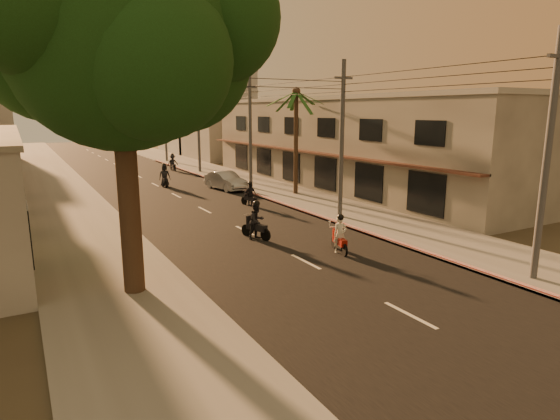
# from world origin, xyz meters

# --- Properties ---
(ground) EXTENTS (160.00, 160.00, 0.00)m
(ground) POSITION_xyz_m (0.00, 0.00, 0.00)
(ground) COLOR #383023
(ground) RESTS_ON ground
(road) EXTENTS (10.00, 140.00, 0.02)m
(road) POSITION_xyz_m (0.00, 20.00, 0.01)
(road) COLOR black
(road) RESTS_ON ground
(sidewalk_right) EXTENTS (5.00, 140.00, 0.12)m
(sidewalk_right) POSITION_xyz_m (7.50, 20.00, 0.06)
(sidewalk_right) COLOR slate
(sidewalk_right) RESTS_ON ground
(sidewalk_left) EXTENTS (5.00, 140.00, 0.12)m
(sidewalk_left) POSITION_xyz_m (-7.50, 20.00, 0.06)
(sidewalk_left) COLOR slate
(sidewalk_left) RESTS_ON ground
(curb_stripe) EXTENTS (0.20, 60.00, 0.20)m
(curb_stripe) POSITION_xyz_m (5.10, 15.00, 0.10)
(curb_stripe) COLOR red
(curb_stripe) RESTS_ON ground
(shophouse_row) EXTENTS (8.80, 34.20, 7.30)m
(shophouse_row) POSITION_xyz_m (13.95, 18.00, 3.65)
(shophouse_row) COLOR gray
(shophouse_row) RESTS_ON ground
(distant_tower) EXTENTS (12.10, 12.10, 28.00)m
(distant_tower) POSITION_xyz_m (16.00, 56.00, 14.00)
(distant_tower) COLOR #B7B5B2
(distant_tower) RESTS_ON ground
(broadleaf_tree) EXTENTS (9.60, 8.70, 12.10)m
(broadleaf_tree) POSITION_xyz_m (-6.61, 2.14, 8.48)
(broadleaf_tree) COLOR black
(broadleaf_tree) RESTS_ON ground
(palm_tree) EXTENTS (5.00, 5.00, 8.20)m
(palm_tree) POSITION_xyz_m (8.00, 16.00, 7.15)
(palm_tree) COLOR black
(palm_tree) RESTS_ON ground
(utility_poles) EXTENTS (1.20, 48.26, 9.00)m
(utility_poles) POSITION_xyz_m (6.20, 20.00, 6.54)
(utility_poles) COLOR #38383A
(utility_poles) RESTS_ON ground
(filler_right) EXTENTS (8.00, 14.00, 6.00)m
(filler_right) POSITION_xyz_m (14.00, 45.00, 3.00)
(filler_right) COLOR #A29D93
(filler_right) RESTS_ON ground
(scooter_red) EXTENTS (0.89, 1.77, 1.77)m
(scooter_red) POSITION_xyz_m (2.03, 2.39, 0.79)
(scooter_red) COLOR black
(scooter_red) RESTS_ON ground
(scooter_mid_a) EXTENTS (1.29, 1.91, 1.94)m
(scooter_mid_a) POSITION_xyz_m (-0.14, 6.28, 0.89)
(scooter_mid_a) COLOR black
(scooter_mid_a) RESTS_ON ground
(scooter_mid_b) EXTENTS (1.11, 1.67, 1.67)m
(scooter_mid_b) POSITION_xyz_m (3.14, 13.80, 0.76)
(scooter_mid_b) COLOR black
(scooter_mid_b) RESTS_ON ground
(scooter_far_a) EXTENTS (1.06, 2.00, 1.98)m
(scooter_far_a) POSITION_xyz_m (0.45, 24.54, 0.89)
(scooter_far_a) COLOR black
(scooter_far_a) RESTS_ON ground
(scooter_far_b) EXTENTS (1.13, 1.87, 1.84)m
(scooter_far_b) POSITION_xyz_m (4.20, 34.76, 0.83)
(scooter_far_b) COLOR black
(scooter_far_b) RESTS_ON ground
(parked_car) EXTENTS (2.88, 4.90, 1.46)m
(parked_car) POSITION_xyz_m (4.30, 20.71, 0.73)
(parked_car) COLOR #A3A5AB
(parked_car) RESTS_ON ground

